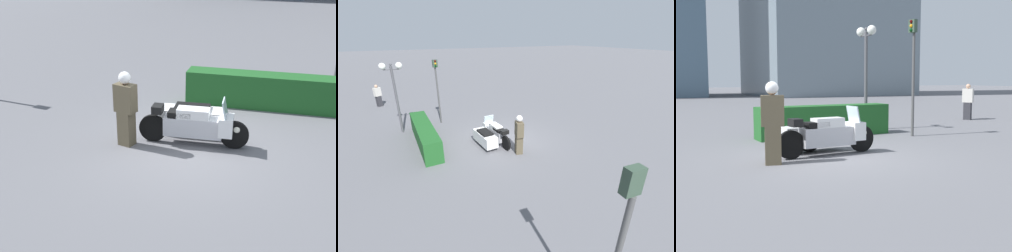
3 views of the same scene
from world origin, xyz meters
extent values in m
plane|color=slate|center=(0.00, 0.00, 0.00)|extent=(160.00, 160.00, 0.00)
cylinder|color=black|center=(1.03, 0.32, 0.33)|extent=(0.67, 0.14, 0.66)
cylinder|color=black|center=(-0.90, 0.21, 0.33)|extent=(0.67, 0.14, 0.66)
cylinder|color=black|center=(-0.15, 0.89, 0.26)|extent=(0.52, 0.13, 0.52)
cube|color=#B7B7BC|center=(0.07, 0.27, 0.46)|extent=(1.38, 0.46, 0.45)
cube|color=white|center=(0.07, 0.27, 0.78)|extent=(0.76, 0.41, 0.24)
cube|color=black|center=(-0.24, 0.25, 0.76)|extent=(0.56, 0.40, 0.12)
cube|color=white|center=(0.83, 0.31, 0.55)|extent=(0.35, 0.54, 0.44)
cube|color=silver|center=(0.78, 0.31, 0.96)|extent=(0.14, 0.51, 0.40)
sphere|color=white|center=(1.08, 0.32, 0.48)|extent=(0.18, 0.18, 0.18)
cube|color=white|center=(-0.09, 0.90, 0.41)|extent=(1.57, 0.66, 0.50)
sphere|color=white|center=(0.56, 0.93, 0.43)|extent=(0.48, 0.47, 0.47)
cube|color=black|center=(-0.09, 0.90, 0.70)|extent=(0.87, 0.54, 0.09)
cube|color=black|center=(-0.77, 0.22, 0.83)|extent=(0.26, 0.36, 0.18)
cube|color=brown|center=(-1.43, -0.14, 0.41)|extent=(0.41, 0.37, 0.83)
cube|color=brown|center=(-1.43, -0.14, 1.15)|extent=(0.54, 0.41, 0.65)
sphere|color=tan|center=(-1.43, -0.14, 1.59)|extent=(0.22, 0.22, 0.22)
sphere|color=white|center=(-1.43, -0.14, 1.63)|extent=(0.28, 0.28, 0.28)
cube|color=#1E5623|center=(1.44, 3.36, 0.49)|extent=(4.39, 0.75, 0.98)
camera|label=1|loc=(1.92, -8.61, 4.26)|focal=45.00mm
camera|label=2|loc=(-8.97, 4.49, 4.89)|focal=24.00mm
camera|label=3|loc=(-4.26, -8.70, 1.83)|focal=45.00mm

